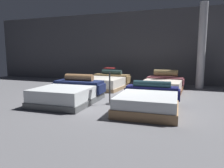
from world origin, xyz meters
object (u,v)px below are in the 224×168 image
Objects in this scene: bed_2 at (106,82)px; support_pillar at (202,46)px; bed_3 at (163,85)px; bed_1 at (149,101)px; price_sign at (110,90)px; bed_0 at (69,93)px.

support_pillar is (3.73, 1.31, 1.50)m from bed_2.
bed_2 is at bearing -160.69° from support_pillar.
bed_2 is 2.38m from bed_3.
bed_3 is 2.41m from support_pillar.
price_sign reaches higher than bed_1.
bed_0 is 1.03× the size of bed_3.
bed_0 is 0.61× the size of support_pillar.
price_sign is at bearing -122.45° from support_pillar.
bed_3 is at bearing 87.12° from bed_1.
bed_2 is 1.00× the size of bed_3.
bed_3 is at bearing 47.38° from bed_0.
bed_1 is at bearing -48.09° from bed_2.
support_pillar is at bearing 22.04° from bed_2.
bed_0 is 2.03× the size of price_sign.
bed_0 is 1.24m from price_sign.
price_sign reaches higher than bed_2.
bed_1 is at bearing -12.45° from price_sign.
bed_3 is (2.39, 2.84, -0.02)m from bed_0.
bed_2 is at bearing -178.22° from bed_3.
bed_0 is at bearing -128.01° from bed_3.
bed_2 is at bearing 126.37° from bed_1.
bed_1 is 1.00× the size of bed_2.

